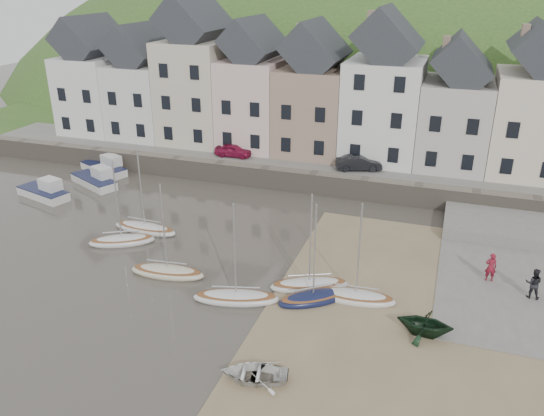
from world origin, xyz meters
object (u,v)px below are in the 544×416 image
at_px(person_red, 491,267).
at_px(sailboat_0, 145,228).
at_px(rowboat_white, 254,373).
at_px(car_left, 233,150).
at_px(rowboat_green, 425,323).
at_px(car_right, 359,163).
at_px(person_dark, 534,283).

bearing_deg(person_red, sailboat_0, -7.31).
xyz_separation_m(rowboat_white, car_left, (-11.96, 26.27, 1.80)).
bearing_deg(rowboat_green, car_left, -134.23).
xyz_separation_m(car_left, car_right, (11.85, 0.00, 0.06)).
height_order(sailboat_0, car_left, sailboat_0).
xyz_separation_m(rowboat_green, person_red, (3.33, 6.80, 0.24)).
xyz_separation_m(person_red, car_right, (-10.60, 13.47, 1.20)).
distance_m(sailboat_0, car_right, 19.25).
relative_size(rowboat_green, person_red, 1.54).
bearing_deg(person_dark, rowboat_green, 50.29).
distance_m(rowboat_green, person_dark, 7.91).
xyz_separation_m(sailboat_0, person_dark, (25.91, -0.66, 0.79)).
xyz_separation_m(person_red, car_left, (-22.45, 13.47, 1.14)).
height_order(person_red, car_right, car_right).
distance_m(person_red, car_right, 17.19).
xyz_separation_m(rowboat_white, person_red, (10.49, 12.80, 0.66)).
relative_size(sailboat_0, rowboat_white, 2.01).
bearing_deg(rowboat_green, person_red, 156.37).
xyz_separation_m(sailboat_0, car_left, (1.19, 14.02, 1.93)).
distance_m(person_red, car_left, 26.21).
height_order(rowboat_green, car_right, car_right).
xyz_separation_m(rowboat_white, rowboat_green, (7.16, 6.00, 0.42)).
height_order(rowboat_white, person_dark, person_dark).
bearing_deg(person_dark, car_left, -25.40).
distance_m(sailboat_0, rowboat_green, 21.26).
distance_m(rowboat_green, person_red, 7.57).
height_order(sailboat_0, rowboat_white, sailboat_0).
bearing_deg(car_left, person_red, -122.82).
height_order(person_dark, car_left, car_left).
relative_size(rowboat_white, person_dark, 1.69).
xyz_separation_m(sailboat_0, rowboat_white, (13.15, -12.25, 0.13)).
relative_size(sailboat_0, rowboat_green, 2.22).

